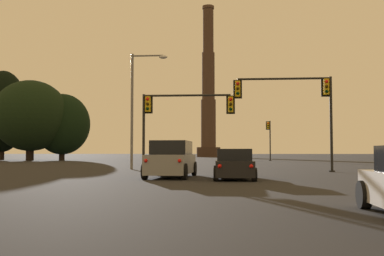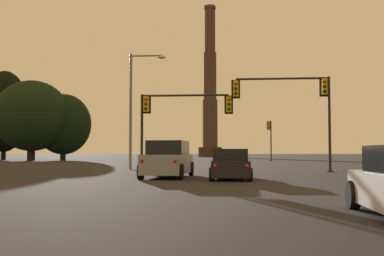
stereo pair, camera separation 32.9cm
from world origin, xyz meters
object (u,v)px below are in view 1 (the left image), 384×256
object	(u,v)px
suv_left_lane_front	(172,160)
traffic_light_far_right	(269,135)
traffic_light_overhead_left	(175,112)
smokestack	(208,97)
street_lamp	(137,99)
hatchback_center_lane_front	(234,165)
traffic_light_overhead_right	(298,99)

from	to	relation	value
suv_left_lane_front	traffic_light_far_right	size ratio (longest dim) A/B	0.85
traffic_light_far_right	traffic_light_overhead_left	world-z (taller)	traffic_light_far_right
smokestack	traffic_light_overhead_left	bearing A→B (deg)	-89.32
street_lamp	smokestack	bearing A→B (deg)	88.45
hatchback_center_lane_front	traffic_light_far_right	xyz separation A→B (m)	(6.01, 45.12, 3.18)
traffic_light_far_right	street_lamp	size ratio (longest dim) A/B	0.68
traffic_light_overhead_left	hatchback_center_lane_front	bearing A→B (deg)	-66.38
traffic_light_overhead_right	hatchback_center_lane_front	bearing A→B (deg)	-117.74
traffic_light_overhead_left	street_lamp	distance (m)	4.61
traffic_light_overhead_left	traffic_light_overhead_right	bearing A→B (deg)	-2.01
traffic_light_overhead_right	traffic_light_far_right	xyz separation A→B (m)	(1.65, 36.83, -0.94)
suv_left_lane_front	street_lamp	distance (m)	11.79
traffic_light_overhead_left	street_lamp	size ratio (longest dim) A/B	0.73
suv_left_lane_front	traffic_light_far_right	bearing A→B (deg)	80.87
traffic_light_far_right	suv_left_lane_front	bearing A→B (deg)	-101.80
suv_left_lane_front	traffic_light_far_right	world-z (taller)	traffic_light_far_right
traffic_light_far_right	traffic_light_overhead_left	size ratio (longest dim) A/B	0.92
hatchback_center_lane_front	smokestack	bearing A→B (deg)	91.71
traffic_light_far_right	smokestack	distance (m)	50.46
hatchback_center_lane_front	traffic_light_overhead_right	bearing A→B (deg)	61.05
traffic_light_overhead_left	traffic_light_far_right	bearing A→B (deg)	75.05
hatchback_center_lane_front	traffic_light_overhead_right	world-z (taller)	traffic_light_overhead_right
traffic_light_overhead_right	traffic_light_overhead_left	xyz separation A→B (m)	(-8.11, 0.28, -0.78)
traffic_light_far_right	smokestack	xyz separation A→B (m)	(-10.77, 47.94, 11.46)
suv_left_lane_front	smokestack	world-z (taller)	smokestack
smokestack	traffic_light_overhead_right	bearing A→B (deg)	-83.86
traffic_light_far_right	street_lamp	xyz separation A→B (m)	(-12.97, -33.49, 1.42)
hatchback_center_lane_front	suv_left_lane_front	bearing A→B (deg)	155.14
traffic_light_overhead_left	street_lamp	bearing A→B (deg)	136.47
traffic_light_overhead_right	smokestack	size ratio (longest dim) A/B	0.17
traffic_light_far_right	street_lamp	world-z (taller)	street_lamp
traffic_light_overhead_right	street_lamp	size ratio (longest dim) A/B	0.75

